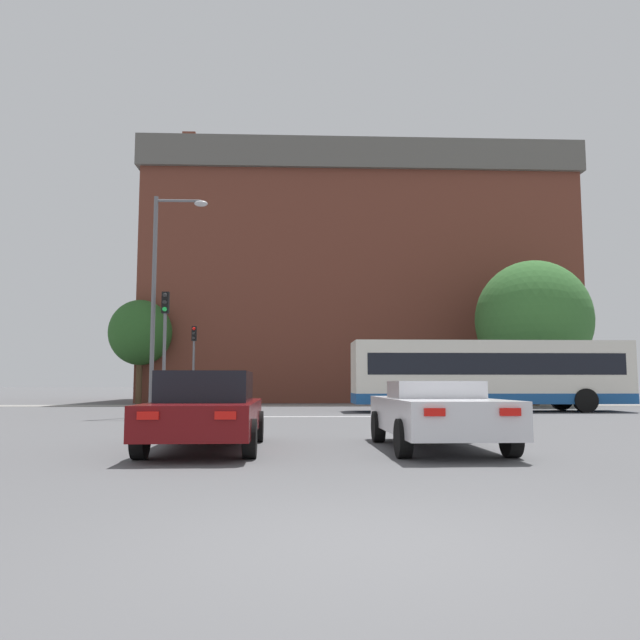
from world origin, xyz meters
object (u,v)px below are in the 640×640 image
(car_roadster_right, at_px, (436,413))
(traffic_light_near_left, at_px, (165,333))
(car_saloon_left, at_px, (207,410))
(bus_crossing_lead, at_px, (489,374))
(street_lamp_junction, at_px, (162,283))
(traffic_light_far_left, at_px, (194,352))
(pedestrian_waiting, at_px, (238,387))

(car_roadster_right, xyz_separation_m, traffic_light_near_left, (-7.42, 11.38, 2.39))
(car_saloon_left, xyz_separation_m, bus_crossing_lead, (10.08, 15.17, 0.89))
(street_lamp_junction, bearing_deg, traffic_light_far_left, 92.63)
(car_roadster_right, xyz_separation_m, bus_crossing_lead, (5.81, 15.23, 0.96))
(car_saloon_left, relative_size, traffic_light_near_left, 1.02)
(bus_crossing_lead, relative_size, pedestrian_waiting, 6.75)
(street_lamp_junction, bearing_deg, traffic_light_near_left, -35.91)
(car_roadster_right, height_order, traffic_light_far_left, traffic_light_far_left)
(traffic_light_far_left, bearing_deg, traffic_light_near_left, -86.52)
(bus_crossing_lead, xyz_separation_m, traffic_light_near_left, (-13.23, -3.85, 1.43))
(car_saloon_left, distance_m, traffic_light_far_left, 22.52)
(traffic_light_far_left, bearing_deg, bus_crossing_lead, -26.48)
(pedestrian_waiting, bearing_deg, traffic_light_near_left, 36.80)
(traffic_light_near_left, bearing_deg, pedestrian_waiting, 80.88)
(car_saloon_left, relative_size, street_lamp_junction, 0.57)
(car_roadster_right, bearing_deg, traffic_light_near_left, 122.42)
(car_saloon_left, bearing_deg, traffic_light_near_left, 104.85)
(traffic_light_near_left, height_order, street_lamp_junction, street_lamp_junction)
(car_roadster_right, bearing_deg, traffic_light_far_left, 109.33)
(car_saloon_left, relative_size, traffic_light_far_left, 1.09)
(bus_crossing_lead, xyz_separation_m, traffic_light_far_left, (-13.89, 6.92, 1.26))
(car_roadster_right, relative_size, pedestrian_waiting, 2.60)
(traffic_light_near_left, distance_m, street_lamp_junction, 1.89)
(traffic_light_far_left, relative_size, traffic_light_near_left, 0.94)
(car_roadster_right, distance_m, pedestrian_waiting, 22.93)
(traffic_light_far_left, bearing_deg, car_roadster_right, -69.96)
(car_saloon_left, distance_m, pedestrian_waiting, 22.20)
(bus_crossing_lead, bearing_deg, car_roadster_right, -20.88)
(pedestrian_waiting, bearing_deg, car_roadster_right, 60.27)
(traffic_light_far_left, distance_m, traffic_light_near_left, 10.79)
(car_roadster_right, bearing_deg, bus_crossing_lead, 68.41)
(traffic_light_far_left, bearing_deg, car_saloon_left, -80.21)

